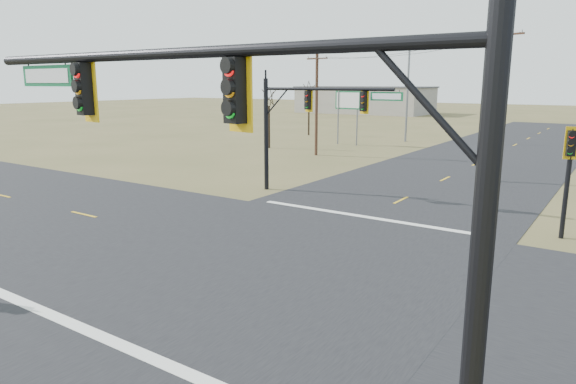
# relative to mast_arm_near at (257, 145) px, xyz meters

# --- Properties ---
(ground) EXTENTS (320.00, 320.00, 0.00)m
(ground) POSITION_rel_mast_arm_near_xyz_m (-5.51, 8.42, -5.51)
(ground) COLOR brown
(ground) RESTS_ON ground
(road_ew) EXTENTS (160.00, 14.00, 0.02)m
(road_ew) POSITION_rel_mast_arm_near_xyz_m (-5.51, 8.42, -5.50)
(road_ew) COLOR black
(road_ew) RESTS_ON ground
(road_ns) EXTENTS (14.00, 160.00, 0.02)m
(road_ns) POSITION_rel_mast_arm_near_xyz_m (-5.51, 8.42, -5.50)
(road_ns) COLOR black
(road_ns) RESTS_ON ground
(stop_bar_near) EXTENTS (12.00, 0.40, 0.01)m
(stop_bar_near) POSITION_rel_mast_arm_near_xyz_m (-5.51, 0.92, -5.48)
(stop_bar_near) COLOR silver
(stop_bar_near) RESTS_ON road_ns
(stop_bar_far) EXTENTS (12.00, 0.40, 0.01)m
(stop_bar_far) POSITION_rel_mast_arm_near_xyz_m (-5.51, 15.92, -5.48)
(stop_bar_far) COLOR silver
(stop_bar_far) RESTS_ON road_ns
(mast_arm_near) EXTENTS (11.01, 0.49, 7.60)m
(mast_arm_near) POSITION_rel_mast_arm_near_xyz_m (0.00, 0.00, 0.00)
(mast_arm_near) COLOR black
(mast_arm_near) RESTS_ON ground
(mast_arm_far) EXTENTS (8.84, 0.51, 6.77)m
(mast_arm_far) POSITION_rel_mast_arm_near_xyz_m (-10.64, 18.75, -0.61)
(mast_arm_far) COLOR black
(mast_arm_far) RESTS_ON ground
(pedestal_signal_ne) EXTENTS (0.67, 0.59, 4.79)m
(pedestal_signal_ne) POSITION_rel_mast_arm_near_xyz_m (2.91, 17.33, -2.07)
(pedestal_signal_ne) COLOR black
(pedestal_signal_ne) RESTS_ON ground
(utility_pole_near) EXTENTS (2.43, 0.71, 10.12)m
(utility_pole_near) POSITION_rel_mast_arm_near_xyz_m (-2.58, 29.35, -0.27)
(utility_pole_near) COLOR #4B3020
(utility_pole_near) RESTS_ON ground
(utility_pole_far) EXTENTS (2.25, 0.41, 9.23)m
(utility_pole_far) POSITION_rel_mast_arm_near_xyz_m (-19.15, 33.79, -0.71)
(utility_pole_far) COLOR #4B3020
(utility_pole_far) RESTS_ON ground
(highway_sign) EXTENTS (3.03, 0.23, 5.68)m
(highway_sign) POSITION_rel_mast_arm_near_xyz_m (-20.58, 42.64, -1.47)
(highway_sign) COLOR slate
(highway_sign) RESTS_ON ground
(streetlight_c) EXTENTS (3.19, 0.42, 11.40)m
(streetlight_c) POSITION_rel_mast_arm_near_xyz_m (-16.30, 49.16, 0.90)
(streetlight_c) COLOR slate
(streetlight_c) RESTS_ON ground
(bare_tree_a) EXTENTS (3.53, 3.53, 6.64)m
(bare_tree_a) POSITION_rel_mast_arm_near_xyz_m (-25.88, 35.71, -0.26)
(bare_tree_a) COLOR black
(bare_tree_a) RESTS_ON ground
(bare_tree_b) EXTENTS (3.30, 3.30, 7.14)m
(bare_tree_b) POSITION_rel_mast_arm_near_xyz_m (-29.49, 49.17, 0.20)
(bare_tree_b) COLOR black
(bare_tree_b) RESTS_ON ground
(warehouse_left) EXTENTS (28.00, 14.00, 5.50)m
(warehouse_left) POSITION_rel_mast_arm_near_xyz_m (-45.51, 98.42, -2.76)
(warehouse_left) COLOR #9F9A8D
(warehouse_left) RESTS_ON ground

